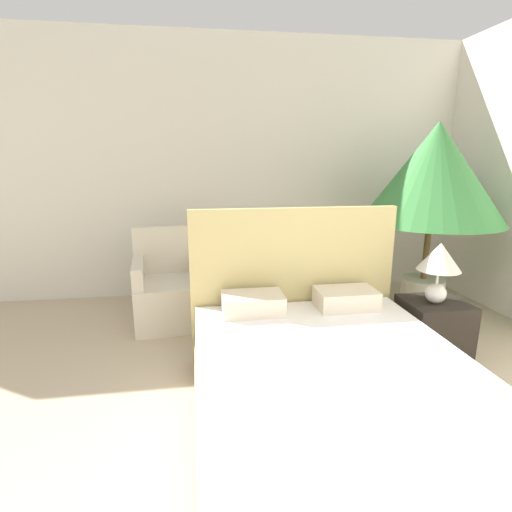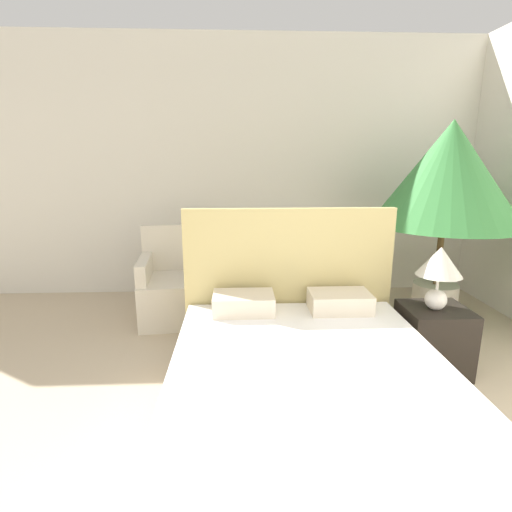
# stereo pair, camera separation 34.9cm
# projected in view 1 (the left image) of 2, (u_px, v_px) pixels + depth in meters

# --- Properties ---
(wall_back) EXTENTS (10.00, 0.06, 2.90)m
(wall_back) POSITION_uv_depth(u_px,v_px,m) (250.00, 170.00, 4.61)
(wall_back) COLOR silver
(wall_back) RESTS_ON ground_plane
(bed) EXTENTS (1.61, 2.09, 1.22)m
(bed) POSITION_uv_depth(u_px,v_px,m) (331.00, 390.00, 2.32)
(bed) COLOR #8C7A5B
(bed) RESTS_ON ground_plane
(armchair_near_window_left) EXTENTS (0.74, 0.75, 0.91)m
(armchair_near_window_left) POSITION_uv_depth(u_px,v_px,m) (170.00, 294.00, 3.91)
(armchair_near_window_left) COLOR beige
(armchair_near_window_left) RESTS_ON ground_plane
(armchair_near_window_right) EXTENTS (0.71, 0.72, 0.91)m
(armchair_near_window_right) POSITION_uv_depth(u_px,v_px,m) (281.00, 289.00, 4.07)
(armchair_near_window_right) COLOR beige
(armchair_near_window_right) RESTS_ON ground_plane
(potted_palm) EXTENTS (1.37, 1.37, 1.93)m
(potted_palm) POSITION_uv_depth(u_px,v_px,m) (434.00, 178.00, 3.91)
(potted_palm) COLOR beige
(potted_palm) RESTS_ON ground_plane
(nightstand) EXTENTS (0.46, 0.43, 0.51)m
(nightstand) POSITION_uv_depth(u_px,v_px,m) (432.00, 332.00, 3.15)
(nightstand) COLOR black
(nightstand) RESTS_ON ground_plane
(table_lamp) EXTENTS (0.32, 0.32, 0.47)m
(table_lamp) POSITION_uv_depth(u_px,v_px,m) (439.00, 262.00, 2.98)
(table_lamp) COLOR white
(table_lamp) RESTS_ON nightstand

